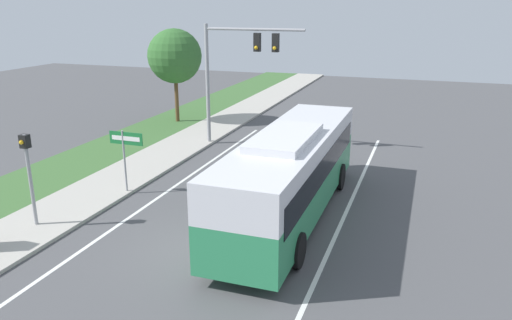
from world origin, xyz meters
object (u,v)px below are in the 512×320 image
street_sign (125,148)px  bus (291,169)px  pedestrian_signal (28,166)px  signal_gantry (235,61)px

street_sign → bus: bearing=-0.4°
pedestrian_signal → street_sign: (1.19, 3.76, -0.32)m
signal_gantry → pedestrian_signal: signal_gantry is taller
bus → street_sign: bus is taller
bus → signal_gantry: 9.97m
bus → signal_gantry: (-5.26, 8.04, 2.68)m
signal_gantry → pedestrian_signal: size_ratio=1.94×
bus → pedestrian_signal: pedestrian_signal is taller
street_sign → pedestrian_signal: bearing=-107.5°
bus → signal_gantry: bearing=123.2°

